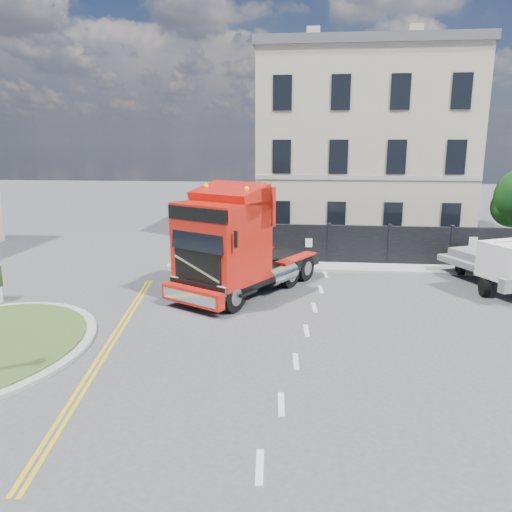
# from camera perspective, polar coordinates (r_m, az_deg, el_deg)

# --- Properties ---
(ground) EXTENTS (120.00, 120.00, 0.00)m
(ground) POSITION_cam_1_polar(r_m,az_deg,el_deg) (17.38, -4.07, -7.66)
(ground) COLOR #424244
(ground) RESTS_ON ground
(hoarding_fence) EXTENTS (18.80, 0.25, 2.00)m
(hoarding_fence) POSITION_cam_1_polar(r_m,az_deg,el_deg) (25.79, 13.96, 1.16)
(hoarding_fence) COLOR black
(hoarding_fence) RESTS_ON ground
(georgian_building) EXTENTS (12.30, 10.30, 12.80)m
(georgian_building) POSITION_cam_1_polar(r_m,az_deg,el_deg) (32.66, 11.65, 12.14)
(georgian_building) COLOR #B4A68F
(georgian_building) RESTS_ON ground
(pavement_far) EXTENTS (20.00, 1.60, 0.12)m
(pavement_far) POSITION_cam_1_polar(r_m,az_deg,el_deg) (25.05, 12.87, -1.33)
(pavement_far) COLOR #989993
(pavement_far) RESTS_ON ground
(truck) EXTENTS (5.98, 7.73, 4.40)m
(truck) POSITION_cam_1_polar(r_m,az_deg,el_deg) (19.84, -2.61, 0.90)
(truck) COLOR black
(truck) RESTS_ON ground
(flatbed_pickup) EXTENTS (4.12, 5.83, 2.20)m
(flatbed_pickup) POSITION_cam_1_polar(r_m,az_deg,el_deg) (22.88, 26.84, -0.88)
(flatbed_pickup) COLOR slate
(flatbed_pickup) RESTS_ON ground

